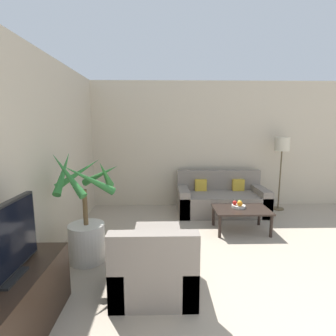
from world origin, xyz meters
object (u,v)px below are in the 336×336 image
object	(u,v)px
television	(5,243)
potted_palm	(86,224)
floor_lamp	(282,149)
coffee_table	(241,211)
ottoman	(158,242)
tv_console	(12,313)
apple_red	(235,203)
fruit_bowl	(238,206)
armchair	(154,269)
sofa_loveseat	(221,199)
orange_fruit	(240,203)
apple_green	(240,202)

from	to	relation	value
television	potted_palm	xyz separation A→B (m)	(0.22, 1.35, -0.38)
potted_palm	floor_lamp	xyz separation A→B (m)	(3.46, 2.07, 0.78)
coffee_table	ottoman	size ratio (longest dim) A/B	1.48
tv_console	apple_red	world-z (taller)	tv_console
tv_console	ottoman	distance (m)	1.87
fruit_bowl	television	bearing A→B (deg)	-136.87
potted_palm	ottoman	bearing A→B (deg)	7.77
coffee_table	ottoman	bearing A→B (deg)	-150.04
potted_palm	floor_lamp	bearing A→B (deg)	30.82
tv_console	armchair	world-z (taller)	armchair
tv_console	coffee_table	world-z (taller)	tv_console
tv_console	potted_palm	xyz separation A→B (m)	(0.22, 1.35, 0.21)
fruit_bowl	armchair	size ratio (longest dim) A/B	0.26
coffee_table	apple_red	xyz separation A→B (m)	(-0.09, 0.08, 0.13)
sofa_loveseat	ottoman	distance (m)	2.19
sofa_loveseat	coffee_table	size ratio (longest dim) A/B	1.93
orange_fruit	floor_lamp	bearing A→B (deg)	43.90
potted_palm	apple_green	world-z (taller)	potted_palm
fruit_bowl	armchair	xyz separation A→B (m)	(-1.38, -1.67, -0.15)
apple_green	coffee_table	bearing A→B (deg)	-92.83
apple_green	fruit_bowl	bearing A→B (deg)	-120.63
floor_lamp	apple_green	size ratio (longest dim) A/B	21.30
fruit_bowl	tv_console	bearing A→B (deg)	-136.90
television	floor_lamp	distance (m)	5.04
coffee_table	orange_fruit	distance (m)	0.14
coffee_table	armchair	size ratio (longest dim) A/B	1.06
coffee_table	fruit_bowl	size ratio (longest dim) A/B	4.01
tv_console	fruit_bowl	xyz separation A→B (m)	(2.51, 2.34, 0.12)
ottoman	apple_green	bearing A→B (deg)	33.48
apple_red	television	bearing A→B (deg)	-135.93
apple_red	sofa_loveseat	bearing A→B (deg)	91.75
floor_lamp	apple_green	xyz separation A→B (m)	(-1.14, -1.01, -0.81)
fruit_bowl	potted_palm	bearing A→B (deg)	-156.58
television	sofa_loveseat	world-z (taller)	television
coffee_table	television	bearing A→B (deg)	-137.96
potted_palm	floor_lamp	world-z (taller)	floor_lamp
floor_lamp	tv_console	bearing A→B (deg)	-137.12
sofa_loveseat	orange_fruit	world-z (taller)	sofa_loveseat
potted_palm	apple_red	xyz separation A→B (m)	(2.22, 1.01, -0.03)
tv_console	floor_lamp	world-z (taller)	floor_lamp
sofa_loveseat	coffee_table	world-z (taller)	sofa_loveseat
floor_lamp	apple_red	bearing A→B (deg)	-139.54
sofa_loveseat	coffee_table	xyz separation A→B (m)	(0.12, -0.97, 0.07)
television	floor_lamp	xyz separation A→B (m)	(3.68, 3.42, 0.40)
apple_green	armchair	xyz separation A→B (m)	(-1.42, -1.74, -0.21)
sofa_loveseat	potted_palm	bearing A→B (deg)	-139.09
potted_palm	armchair	xyz separation A→B (m)	(0.90, -0.68, -0.24)
television	apple_red	size ratio (longest dim) A/B	12.02
tv_console	apple_red	bearing A→B (deg)	44.04
coffee_table	apple_red	world-z (taller)	apple_red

